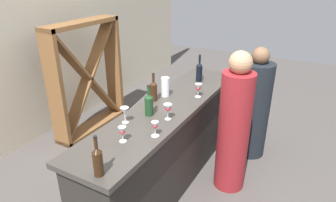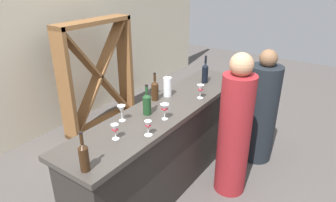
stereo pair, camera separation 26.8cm
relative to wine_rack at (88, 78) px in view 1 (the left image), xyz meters
The scene contains 16 objects.
ground_plane 1.92m from the wine_rack, 108.76° to the right, with size 12.00×12.00×0.00m, color #4C4744.
back_wall 0.98m from the wine_rack, 135.54° to the left, with size 8.00×0.10×2.80m, color beige.
bar_counter 1.77m from the wine_rack, 108.76° to the right, with size 2.59×0.58×0.98m.
wine_rack is the anchor object (origin of this frame).
wine_bottle_leftmost_amber_brown 2.53m from the wine_rack, 134.66° to the right, with size 0.07×0.07×0.31m.
wine_bottle_second_left_olive_green 1.82m from the wine_rack, 117.59° to the right, with size 0.08×0.08×0.30m.
wine_bottle_center_amber_brown 1.57m from the wine_rack, 109.71° to the right, with size 0.08×0.08×0.30m.
wine_bottle_second_right_near_black 1.68m from the wine_rack, 81.36° to the right, with size 0.08×0.08×0.34m.
wine_glass_near_left 2.19m from the wine_rack, 121.66° to the right, with size 0.07×0.07×0.13m.
wine_glass_near_center 1.86m from the wine_rack, 96.36° to the right, with size 0.07×0.07×0.15m.
wine_glass_near_right 2.00m from the wine_rack, 114.67° to the right, with size 0.08×0.08×0.15m.
wine_glass_far_left 2.16m from the wine_rack, 128.85° to the right, with size 0.06×0.06×0.14m.
wine_glass_far_center 1.86m from the wine_rack, 125.77° to the right, with size 0.08×0.08×0.15m.
water_pitcher 1.57m from the wine_rack, 103.35° to the right, with size 0.09×0.09×0.21m.
person_left_guest 2.36m from the wine_rack, 77.34° to the right, with size 0.40×0.40×1.43m.
person_center_guest 2.29m from the wine_rack, 96.27° to the right, with size 0.39×0.39×1.56m.
Camera 1 is at (-2.41, -1.35, 2.27)m, focal length 31.72 mm.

